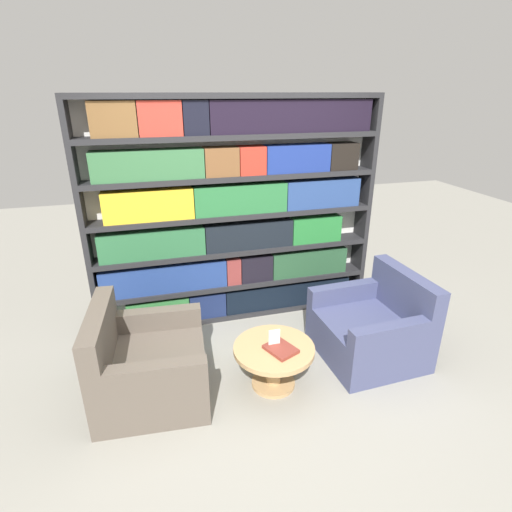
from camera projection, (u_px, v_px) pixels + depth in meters
The scene contains 7 objects.
ground_plane at pixel (280, 404), 3.20m from camera, with size 14.00×14.00×0.00m, color gray.
bookshelf at pixel (235, 214), 4.09m from camera, with size 2.95×0.30×2.31m.
armchair_left at pixel (146, 366), 3.21m from camera, with size 0.92×0.95×0.80m.
armchair_right at pixel (372, 329), 3.72m from camera, with size 0.89×0.92×0.80m.
coffee_table at pixel (274, 358), 3.31m from camera, with size 0.67×0.67×0.38m.
table_sign at pixel (274, 340), 3.24m from camera, with size 0.10×0.06×0.16m.
stray_book at pixel (281, 349), 3.21m from camera, with size 0.28×0.30×0.03m.
Camera 1 is at (-0.86, -2.36, 2.32)m, focal length 28.00 mm.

